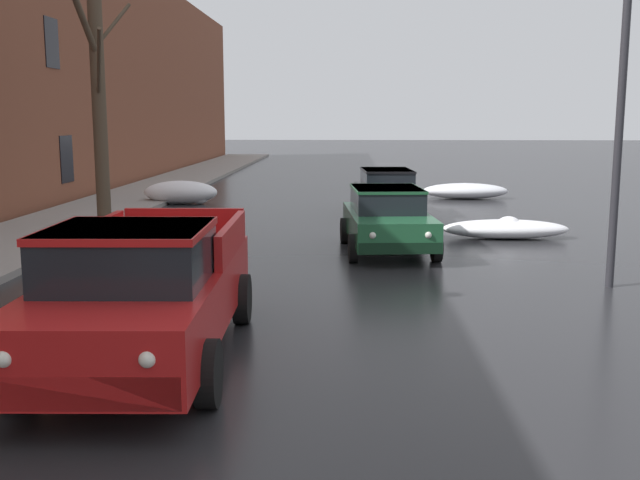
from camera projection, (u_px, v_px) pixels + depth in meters
name	position (u px, v px, depth m)	size (l,w,h in m)	color
left_sidewalk_slab	(34.00, 235.00, 18.47)	(3.21, 80.00, 0.14)	gray
snow_bank_along_left_kerb	(506.00, 229.00, 18.39)	(3.11, 1.06, 0.55)	white
snow_bank_mid_block_left	(182.00, 193.00, 25.70)	(2.53, 1.30, 0.80)	white
snow_bank_near_corner_right	(465.00, 191.00, 27.39)	(3.12, 1.32, 0.57)	white
bare_tree_mid_block	(99.00, 103.00, 19.18)	(0.98, 3.04, 6.24)	#4C3D2D
pickup_truck_red_approaching_near_lane	(144.00, 291.00, 9.00)	(2.33, 5.41, 1.76)	red
sedan_green_parked_kerbside_close	(387.00, 218.00, 16.52)	(2.15, 4.08, 1.42)	#1E5633
sedan_black_parked_kerbside_mid	(387.00, 192.00, 22.32)	(2.07, 4.44, 1.42)	black
street_lamp_post	(620.00, 114.00, 12.65)	(0.44, 0.24, 5.32)	#28282D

